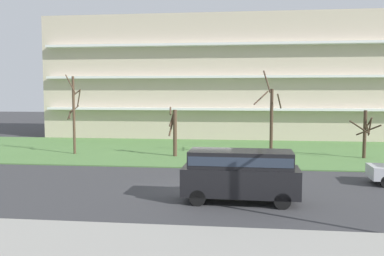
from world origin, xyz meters
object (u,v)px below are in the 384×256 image
(tree_center, at_px, (271,118))
(tree_right, at_px, (365,133))
(tree_left, at_px, (174,131))
(tree_far_left, at_px, (74,113))
(van_black_near_left, at_px, (240,172))

(tree_center, relative_size, tree_right, 1.81)
(tree_left, relative_size, tree_center, 0.59)
(tree_far_left, relative_size, van_black_near_left, 1.21)
(tree_far_left, xyz_separation_m, tree_right, (22.37, 0.46, -1.37))
(tree_far_left, xyz_separation_m, tree_left, (8.12, -0.26, -1.36))
(tree_far_left, xyz_separation_m, van_black_near_left, (13.18, -12.89, -1.95))
(tree_left, height_order, van_black_near_left, tree_left)
(tree_right, bearing_deg, van_black_near_left, -124.53)
(tree_far_left, distance_m, van_black_near_left, 18.54)
(tree_right, bearing_deg, tree_center, -175.98)
(tree_right, bearing_deg, tree_left, -177.09)
(tree_right, xyz_separation_m, van_black_near_left, (-9.19, -13.35, -0.58))
(tree_far_left, bearing_deg, van_black_near_left, -44.36)
(tree_right, distance_m, van_black_near_left, 16.22)
(tree_far_left, relative_size, tree_right, 1.75)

